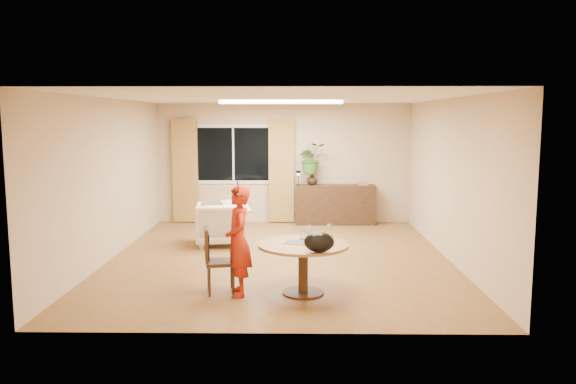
% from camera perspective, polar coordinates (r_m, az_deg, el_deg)
% --- Properties ---
extents(floor, '(6.50, 6.50, 0.00)m').
position_cam_1_polar(floor, '(9.28, -0.88, -6.73)').
color(floor, brown).
rests_on(floor, ground).
extents(ceiling, '(6.50, 6.50, 0.00)m').
position_cam_1_polar(ceiling, '(9.00, -0.91, 9.54)').
color(ceiling, white).
rests_on(ceiling, wall_back).
extents(wall_back, '(5.50, 0.00, 5.50)m').
position_cam_1_polar(wall_back, '(12.28, -0.44, 2.93)').
color(wall_back, '#CFAE86').
rests_on(wall_back, floor).
extents(wall_left, '(0.00, 6.50, 6.50)m').
position_cam_1_polar(wall_left, '(9.53, -17.66, 1.25)').
color(wall_left, '#CFAE86').
rests_on(wall_left, floor).
extents(wall_right, '(0.00, 6.50, 6.50)m').
position_cam_1_polar(wall_right, '(9.37, 16.16, 1.21)').
color(wall_right, '#CFAE86').
rests_on(wall_right, floor).
extents(window, '(1.70, 0.03, 1.30)m').
position_cam_1_polar(window, '(12.32, -5.57, 3.84)').
color(window, white).
rests_on(window, wall_back).
extents(curtain_left, '(0.55, 0.08, 2.25)m').
position_cam_1_polar(curtain_left, '(12.43, -10.41, 2.15)').
color(curtain_left, olive).
rests_on(curtain_left, wall_back).
extents(curtain_right, '(0.55, 0.08, 2.25)m').
position_cam_1_polar(curtain_right, '(12.20, -0.68, 2.17)').
color(curtain_right, olive).
rests_on(curtain_right, wall_back).
extents(ceiling_panel, '(2.20, 0.35, 0.05)m').
position_cam_1_polar(ceiling_panel, '(10.19, -0.70, 9.11)').
color(ceiling_panel, white).
rests_on(ceiling_panel, ceiling).
extents(dining_table, '(1.18, 1.18, 0.67)m').
position_cam_1_polar(dining_table, '(7.32, 1.56, -6.35)').
color(dining_table, brown).
rests_on(dining_table, floor).
extents(dining_chair, '(0.48, 0.45, 0.87)m').
position_cam_1_polar(dining_chair, '(7.45, -6.88, -6.90)').
color(dining_chair, black).
rests_on(dining_chair, floor).
extents(child, '(0.58, 0.44, 1.43)m').
position_cam_1_polar(child, '(7.27, -5.06, -4.97)').
color(child, red).
rests_on(child, floor).
extents(laptop, '(0.41, 0.33, 0.24)m').
position_cam_1_polar(laptop, '(7.31, 1.00, -4.27)').
color(laptop, '#B7B7BC').
rests_on(laptop, dining_table).
extents(tumbler, '(0.10, 0.10, 0.12)m').
position_cam_1_polar(tumbler, '(7.54, 1.49, -4.37)').
color(tumbler, white).
rests_on(tumbler, dining_table).
extents(wine_glass, '(0.08, 0.08, 0.21)m').
position_cam_1_polar(wine_glass, '(7.52, 4.18, -4.04)').
color(wine_glass, white).
rests_on(wine_glass, dining_table).
extents(pot_lid, '(0.27, 0.27, 0.04)m').
position_cam_1_polar(pot_lid, '(7.63, 3.75, -4.55)').
color(pot_lid, white).
rests_on(pot_lid, dining_table).
extents(handbag, '(0.40, 0.28, 0.25)m').
position_cam_1_polar(handbag, '(6.81, 3.19, -5.11)').
color(handbag, black).
rests_on(handbag, dining_table).
extents(armchair, '(0.90, 0.92, 0.77)m').
position_cam_1_polar(armchair, '(10.24, -6.91, -3.21)').
color(armchair, '#C1B299').
rests_on(armchair, floor).
extents(throw, '(0.62, 0.68, 0.03)m').
position_cam_1_polar(throw, '(10.13, -5.30, -1.01)').
color(throw, beige).
rests_on(throw, armchair).
extents(sideboard, '(1.70, 0.42, 0.85)m').
position_cam_1_polar(sideboard, '(12.17, 4.83, -1.28)').
color(sideboard, black).
rests_on(sideboard, floor).
extents(vase, '(0.28, 0.28, 0.25)m').
position_cam_1_polar(vase, '(12.07, 2.48, 1.30)').
color(vase, black).
rests_on(vase, sideboard).
extents(bouquet, '(0.71, 0.66, 0.66)m').
position_cam_1_polar(bouquet, '(12.03, 2.37, 3.45)').
color(bouquet, '#2A6927').
rests_on(bouquet, vase).
extents(book_stack, '(0.21, 0.16, 0.09)m').
position_cam_1_polar(book_stack, '(12.16, 7.65, 0.90)').
color(book_stack, '#94664B').
rests_on(book_stack, sideboard).
extents(desk_lamp, '(0.16, 0.16, 0.33)m').
position_cam_1_polar(desk_lamp, '(12.01, 1.06, 1.48)').
color(desk_lamp, black).
rests_on(desk_lamp, sideboard).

